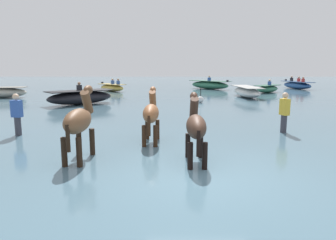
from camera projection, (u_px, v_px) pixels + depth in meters
name	position (u px, v px, depth m)	size (l,w,h in m)	color
ground_plane	(202.00, 187.00, 6.68)	(120.00, 120.00, 0.00)	gray
water_surface	(181.00, 111.00, 16.51)	(90.00, 90.00, 0.29)	#476675
horse_lead_dark_bay	(195.00, 128.00, 7.31)	(0.45, 1.70, 1.86)	#382319
horse_trailing_chestnut	(151.00, 115.00, 9.22)	(0.49, 1.71, 1.87)	brown
horse_flank_bay	(78.00, 122.00, 7.50)	(0.56, 1.84, 2.01)	brown
boat_far_offshore	(267.00, 89.00, 26.01)	(2.72, 2.67, 1.09)	#337556
boat_far_inshore	(209.00, 85.00, 29.90)	(3.86, 3.90, 1.24)	#337556
boat_mid_outer	(111.00, 88.00, 27.33)	(2.79, 2.72, 1.09)	gold
boat_near_port	(1.00, 92.00, 21.93)	(3.43, 1.62, 0.72)	#B2AD9E
boat_mid_channel	(296.00, 85.00, 30.11)	(2.04, 3.98, 1.16)	#28518E
boat_distant_east	(246.00, 92.00, 22.37)	(1.59, 4.25, 0.74)	silver
boat_near_starboard	(80.00, 97.00, 18.27)	(3.85, 3.54, 1.27)	black
person_onlooker_right	(17.00, 117.00, 10.17)	(0.36, 0.27, 1.63)	#383842
person_wading_mid	(284.00, 115.00, 10.60)	(0.28, 0.36, 1.63)	#383842
channel_buoy	(200.00, 99.00, 19.04)	(0.38, 0.38, 0.87)	silver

